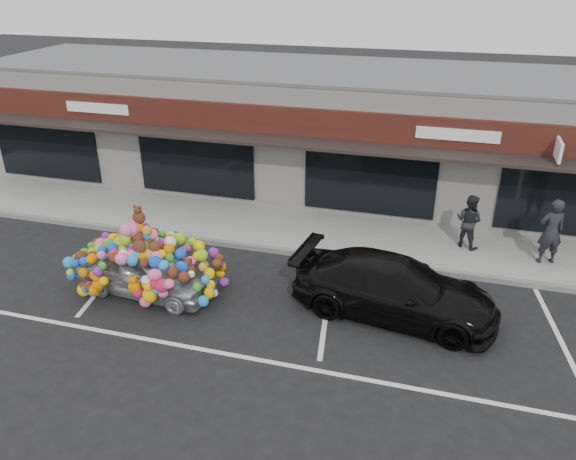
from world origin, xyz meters
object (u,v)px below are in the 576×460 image
(pedestrian_a, at_px, (551,231))
(pedestrian_b, at_px, (469,221))
(toy_car, at_px, (146,265))
(black_sedan, at_px, (395,288))

(pedestrian_a, distance_m, pedestrian_b, 2.17)
(toy_car, xyz_separation_m, black_sedan, (6.20, 0.72, -0.07))
(toy_car, distance_m, pedestrian_a, 10.87)
(pedestrian_b, bearing_deg, black_sedan, 95.60)
(toy_car, bearing_deg, black_sedan, -78.32)
(pedestrian_a, xyz_separation_m, pedestrian_b, (-2.13, 0.40, -0.14))
(pedestrian_a, bearing_deg, black_sedan, 25.69)
(toy_car, bearing_deg, pedestrian_b, -54.70)
(toy_car, distance_m, pedestrian_b, 9.14)
(pedestrian_b, bearing_deg, toy_car, 59.40)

